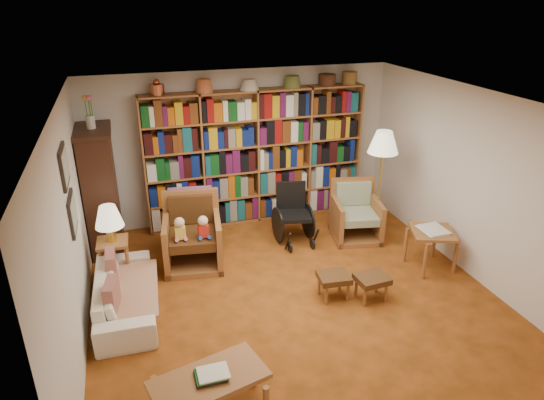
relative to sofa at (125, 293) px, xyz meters
name	(u,v)px	position (x,y,z in m)	size (l,w,h in m)	color
floor	(291,293)	(2.05, -0.25, -0.25)	(5.00, 5.00, 0.00)	#9F4918
ceiling	(295,101)	(2.05, -0.25, 2.25)	(5.00, 5.00, 0.00)	white
wall_back	(242,146)	(2.05, 2.25, 1.00)	(5.00, 5.00, 0.00)	silver
wall_front	(406,335)	(2.05, -2.75, 1.00)	(5.00, 5.00, 0.00)	silver
wall_left	(70,234)	(-0.45, -0.25, 1.00)	(5.00, 5.00, 0.00)	silver
wall_right	(469,182)	(4.55, -0.25, 1.00)	(5.00, 5.00, 0.00)	silver
bookshelf	(257,153)	(2.25, 2.07, 0.92)	(3.60, 0.30, 2.42)	#985A2F
curio_cabinet	(101,189)	(-0.20, 1.75, 0.71)	(0.50, 0.95, 2.40)	#361B0E
framed_pictures	(69,190)	(-0.43, 0.05, 1.38)	(0.03, 0.52, 0.97)	black
sofa	(125,293)	(0.00, 0.00, 0.00)	(0.66, 1.69, 0.49)	#EFE1CA
sofa_throw	(129,289)	(0.05, 0.00, 0.05)	(0.68, 1.27, 0.04)	beige
cushion_left	(111,266)	(-0.13, 0.35, 0.20)	(0.12, 0.37, 0.37)	maroon
cushion_right	(112,297)	(-0.13, -0.35, 0.20)	(0.12, 0.37, 0.37)	maroon
side_table_lamp	(114,251)	(-0.10, 0.76, 0.19)	(0.42, 0.42, 0.59)	#985A2F
table_lamp	(109,218)	(-0.10, 0.76, 0.68)	(0.37, 0.37, 0.50)	gold
armchair_leather	(191,235)	(0.96, 0.96, 0.17)	(0.92, 0.96, 1.02)	#985A2F
armchair_sage	(353,216)	(3.53, 0.99, 0.09)	(0.86, 0.87, 0.89)	#985A2F
wheelchair	(293,215)	(2.57, 1.13, 0.17)	(0.53, 0.74, 0.93)	black
floor_lamp	(383,147)	(3.86, 0.86, 1.24)	(0.46, 0.46, 1.72)	gold
side_table_papers	(432,237)	(4.11, -0.23, 0.24)	(0.72, 0.72, 0.61)	#985A2F
footstool_a	(334,279)	(2.53, -0.50, 0.03)	(0.42, 0.37, 0.33)	#492D13
footstool_b	(372,280)	(2.97, -0.68, 0.03)	(0.42, 0.36, 0.33)	#492D13
coffee_table	(209,382)	(0.69, -1.87, 0.12)	(1.13, 0.76, 0.47)	#985A2F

